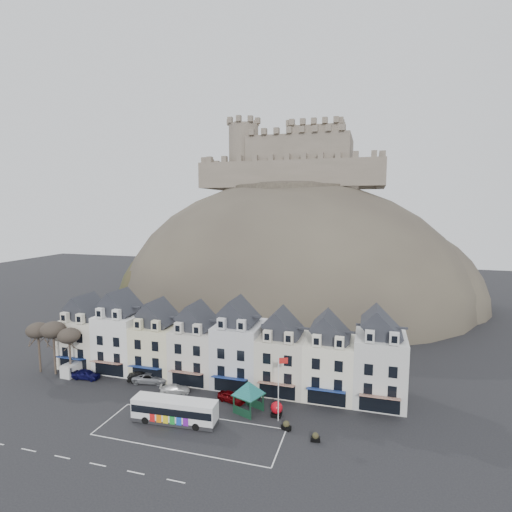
{
  "coord_description": "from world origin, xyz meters",
  "views": [
    {
      "loc": [
        22.1,
        -39.42,
        26.65
      ],
      "look_at": [
        3.66,
        24.0,
        18.55
      ],
      "focal_mm": 28.0,
      "sensor_mm": 36.0,
      "label": 1
    }
  ],
  "objects_px": {
    "bus_shelter": "(248,388)",
    "car_white": "(175,389)",
    "car_navy": "(86,374)",
    "car_silver": "(151,378)",
    "car_maroon": "(231,397)",
    "bus": "(175,410)",
    "white_van": "(75,368)",
    "red_buoy": "(277,409)",
    "car_black": "(144,376)",
    "car_charcoal": "(245,396)",
    "flagpole": "(279,384)"
  },
  "relations": [
    {
      "from": "car_charcoal",
      "to": "car_silver",
      "type": "bearing_deg",
      "value": 83.59
    },
    {
      "from": "bus",
      "to": "bus_shelter",
      "type": "xyz_separation_m",
      "value": [
        8.06,
        4.96,
        1.6
      ]
    },
    {
      "from": "white_van",
      "to": "bus_shelter",
      "type": "bearing_deg",
      "value": -3.68
    },
    {
      "from": "bus_shelter",
      "to": "white_van",
      "type": "relative_size",
      "value": 1.39
    },
    {
      "from": "bus_shelter",
      "to": "white_van",
      "type": "height_order",
      "value": "bus_shelter"
    },
    {
      "from": "car_navy",
      "to": "car_maroon",
      "type": "bearing_deg",
      "value": -95.12
    },
    {
      "from": "red_buoy",
      "to": "car_charcoal",
      "type": "bearing_deg",
      "value": 151.38
    },
    {
      "from": "white_van",
      "to": "red_buoy",
      "type": "bearing_deg",
      "value": -2.83
    },
    {
      "from": "car_maroon",
      "to": "car_charcoal",
      "type": "height_order",
      "value": "car_maroon"
    },
    {
      "from": "bus_shelter",
      "to": "car_navy",
      "type": "height_order",
      "value": "bus_shelter"
    },
    {
      "from": "red_buoy",
      "to": "car_maroon",
      "type": "xyz_separation_m",
      "value": [
        -6.83,
        1.94,
        -0.28
      ]
    },
    {
      "from": "bus",
      "to": "car_white",
      "type": "xyz_separation_m",
      "value": [
        -3.73,
        7.12,
        -1.06
      ]
    },
    {
      "from": "bus",
      "to": "white_van",
      "type": "height_order",
      "value": "bus"
    },
    {
      "from": "car_silver",
      "to": "flagpole",
      "type": "bearing_deg",
      "value": -115.37
    },
    {
      "from": "bus_shelter",
      "to": "car_maroon",
      "type": "bearing_deg",
      "value": 168.48
    },
    {
      "from": "car_white",
      "to": "car_charcoal",
      "type": "relative_size",
      "value": 1.04
    },
    {
      "from": "bus_shelter",
      "to": "flagpole",
      "type": "bearing_deg",
      "value": 8.89
    },
    {
      "from": "flagpole",
      "to": "bus_shelter",
      "type": "bearing_deg",
      "value": 167.51
    },
    {
      "from": "white_van",
      "to": "car_maroon",
      "type": "relative_size",
      "value": 1.1
    },
    {
      "from": "white_van",
      "to": "car_black",
      "type": "distance_m",
      "value": 12.22
    },
    {
      "from": "car_navy",
      "to": "car_white",
      "type": "xyz_separation_m",
      "value": [
        15.6,
        -0.45,
        -0.14
      ]
    },
    {
      "from": "car_maroon",
      "to": "flagpole",
      "type": "bearing_deg",
      "value": -94.55
    },
    {
      "from": "bus",
      "to": "car_white",
      "type": "height_order",
      "value": "bus"
    },
    {
      "from": "bus",
      "to": "car_black",
      "type": "xyz_separation_m",
      "value": [
        -10.13,
        9.28,
        -0.88
      ]
    },
    {
      "from": "flagpole",
      "to": "car_charcoal",
      "type": "distance_m",
      "value": 8.02
    },
    {
      "from": "car_silver",
      "to": "car_charcoal",
      "type": "distance_m",
      "value": 15.67
    },
    {
      "from": "white_van",
      "to": "car_black",
      "type": "xyz_separation_m",
      "value": [
        12.2,
        0.6,
        -0.21
      ]
    },
    {
      "from": "bus",
      "to": "flagpole",
      "type": "distance_m",
      "value": 13.37
    },
    {
      "from": "bus_shelter",
      "to": "white_van",
      "type": "distance_m",
      "value": 30.71
    },
    {
      "from": "bus",
      "to": "car_silver",
      "type": "xyz_separation_m",
      "value": [
        -8.93,
        9.28,
        -0.91
      ]
    },
    {
      "from": "bus",
      "to": "flagpole",
      "type": "relative_size",
      "value": 1.28
    },
    {
      "from": "car_black",
      "to": "car_charcoal",
      "type": "height_order",
      "value": "car_black"
    },
    {
      "from": "bus_shelter",
      "to": "car_maroon",
      "type": "distance_m",
      "value": 4.49
    },
    {
      "from": "bus_shelter",
      "to": "car_maroon",
      "type": "relative_size",
      "value": 1.52
    },
    {
      "from": "white_van",
      "to": "car_charcoal",
      "type": "bearing_deg",
      "value": 1.6
    },
    {
      "from": "car_black",
      "to": "car_white",
      "type": "relative_size",
      "value": 1.13
    },
    {
      "from": "red_buoy",
      "to": "car_maroon",
      "type": "bearing_deg",
      "value": 164.18
    },
    {
      "from": "bus_shelter",
      "to": "car_white",
      "type": "xyz_separation_m",
      "value": [
        -11.79,
        2.16,
        -2.66
      ]
    },
    {
      "from": "bus",
      "to": "car_black",
      "type": "relative_size",
      "value": 2.26
    },
    {
      "from": "car_navy",
      "to": "car_silver",
      "type": "height_order",
      "value": "car_silver"
    },
    {
      "from": "bus",
      "to": "car_charcoal",
      "type": "height_order",
      "value": "bus"
    },
    {
      "from": "bus",
      "to": "red_buoy",
      "type": "distance_m",
      "value": 12.86
    },
    {
      "from": "car_navy",
      "to": "car_black",
      "type": "bearing_deg",
      "value": -83.12
    },
    {
      "from": "flagpole",
      "to": "car_silver",
      "type": "bearing_deg",
      "value": 166.08
    },
    {
      "from": "bus_shelter",
      "to": "car_navy",
      "type": "bearing_deg",
      "value": -164.07
    },
    {
      "from": "bus",
      "to": "car_charcoal",
      "type": "distance_m",
      "value": 10.33
    },
    {
      "from": "car_silver",
      "to": "car_charcoal",
      "type": "xyz_separation_m",
      "value": [
        15.6,
        -1.46,
        -0.09
      ]
    },
    {
      "from": "white_van",
      "to": "bus",
      "type": "bearing_deg",
      "value": -17.95
    },
    {
      "from": "red_buoy",
      "to": "car_black",
      "type": "relative_size",
      "value": 0.4
    },
    {
      "from": "car_black",
      "to": "car_white",
      "type": "xyz_separation_m",
      "value": [
        6.4,
        -2.16,
        -0.18
      ]
    }
  ]
}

